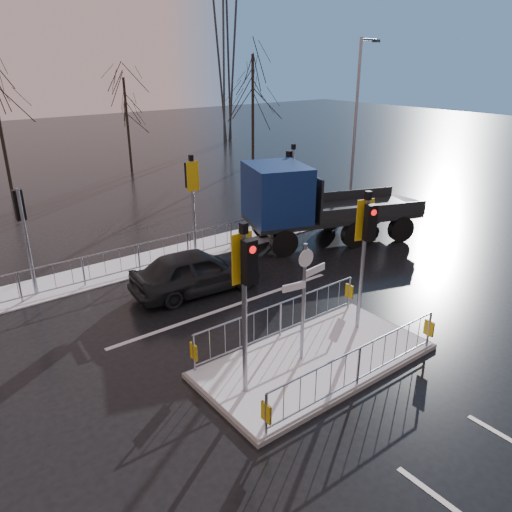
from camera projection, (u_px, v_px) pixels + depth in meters
ground at (315, 362)px, 12.63m from camera, size 120.00×120.00×0.00m
snow_verge at (158, 260)px, 18.94m from camera, size 30.00×2.00×0.04m
lane_markings at (324, 368)px, 12.38m from camera, size 8.00×11.38×0.01m
traffic_island at (315, 349)px, 12.48m from camera, size 6.00×3.04×4.15m
far_kerb_fixtures at (169, 237)px, 18.37m from camera, size 18.00×0.65×3.83m
car_far_lane at (196, 271)px, 16.20m from camera, size 4.40×2.08×1.45m
flatbed_truck at (300, 202)px, 20.04m from camera, size 7.63×4.81×3.33m
tree_far_b at (126, 107)px, 32.12m from camera, size 3.25×3.25×6.14m
tree_far_c at (253, 89)px, 34.08m from camera, size 4.00×4.00×7.55m
street_lamp_right at (356, 121)px, 23.23m from camera, size 1.25×0.18×8.00m
pylon_wires at (213, 5)px, 40.14m from camera, size 70.00×2.38×19.97m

